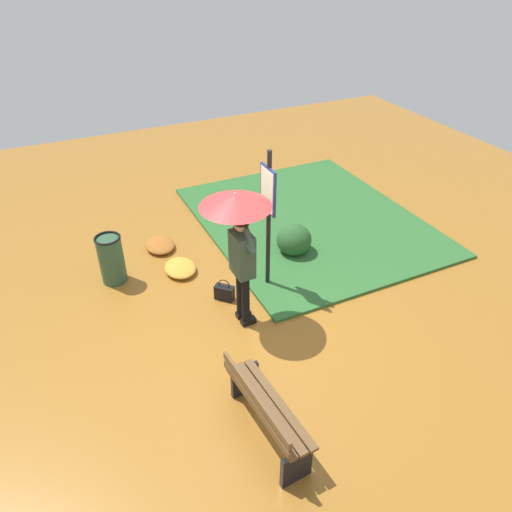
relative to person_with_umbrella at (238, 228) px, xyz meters
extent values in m
plane|color=#9E6623|center=(-0.21, 0.02, -1.55)|extent=(18.00, 18.00, 0.00)
cube|color=#2D662D|center=(2.05, -2.40, -1.53)|extent=(4.80, 4.00, 0.05)
cylinder|color=black|center=(-0.17, -0.01, -1.12)|extent=(0.12, 0.12, 0.86)
cylinder|color=black|center=(0.01, -0.01, -1.12)|extent=(0.12, 0.12, 0.86)
cube|color=black|center=(-0.17, -0.05, -1.51)|extent=(0.12, 0.22, 0.08)
cube|color=black|center=(0.01, -0.05, -1.51)|extent=(0.12, 0.22, 0.08)
cube|color=#334738|center=(-0.08, -0.01, -0.37)|extent=(0.39, 0.25, 0.64)
sphere|color=tan|center=(-0.08, -0.01, 0.09)|extent=(0.20, 0.20, 0.20)
ellipsoid|color=black|center=(-0.08, -0.01, 0.12)|extent=(0.20, 0.20, 0.15)
cylinder|color=#334738|center=(-0.29, -0.04, -0.16)|extent=(0.18, 0.13, 0.18)
cylinder|color=#334738|center=(-0.25, -0.05, -0.07)|extent=(0.24, 0.11, 0.33)
cube|color=black|center=(-0.17, -0.03, 0.07)|extent=(0.07, 0.02, 0.14)
cylinder|color=#334738|center=(0.08, -0.01, -0.13)|extent=(0.11, 0.10, 0.09)
cylinder|color=#334738|center=(0.07, 0.00, -0.04)|extent=(0.10, 0.09, 0.23)
cylinder|color=#A5A5AD|center=(0.06, 0.01, 0.27)|extent=(0.02, 0.02, 0.41)
cone|color=#B22D2D|center=(0.06, 0.01, 0.37)|extent=(0.96, 0.96, 0.16)
sphere|color=#A5A5AD|center=(0.06, 0.01, 0.48)|extent=(0.02, 0.02, 0.02)
cylinder|color=black|center=(0.56, -0.73, -0.40)|extent=(0.07, 0.07, 2.30)
cube|color=navy|center=(0.56, -0.71, 0.15)|extent=(0.44, 0.04, 0.70)
cube|color=silver|center=(0.56, -0.69, 0.15)|extent=(0.38, 0.01, 0.64)
cube|color=black|center=(0.51, 0.05, -1.43)|extent=(0.31, 0.31, 0.24)
torus|color=black|center=(0.51, 0.05, -1.27)|extent=(0.14, 0.14, 0.18)
cube|color=black|center=(-2.59, 0.52, -1.33)|extent=(0.09, 0.36, 0.44)
cube|color=black|center=(-1.31, 0.52, -1.33)|extent=(0.09, 0.36, 0.44)
cube|color=brown|center=(-1.95, 0.40, -1.09)|extent=(1.40, 0.20, 0.04)
cube|color=brown|center=(-1.95, 0.52, -1.09)|extent=(1.40, 0.20, 0.04)
cube|color=brown|center=(-1.95, 0.64, -1.09)|extent=(1.40, 0.20, 0.04)
cube|color=brown|center=(-1.95, 0.69, -0.99)|extent=(1.40, 0.14, 0.10)
cube|color=brown|center=(-1.95, 0.69, -0.85)|extent=(1.40, 0.14, 0.10)
cylinder|color=#2D5138|center=(1.73, 1.49, -1.15)|extent=(0.40, 0.40, 0.80)
torus|color=black|center=(1.73, 1.49, -0.74)|extent=(0.42, 0.42, 0.04)
ellipsoid|color=#285628|center=(1.18, -1.56, -1.27)|extent=(0.62, 0.62, 0.56)
ellipsoid|color=#1E421E|center=(1.37, -1.65, -1.37)|extent=(0.37, 0.37, 0.37)
ellipsoid|color=gold|center=(1.51, 0.44, -1.48)|extent=(0.65, 0.52, 0.14)
ellipsoid|color=#A86023|center=(2.35, 0.55, -1.48)|extent=(0.64, 0.51, 0.14)
camera|label=1|loc=(-5.02, 2.13, 3.22)|focal=33.79mm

